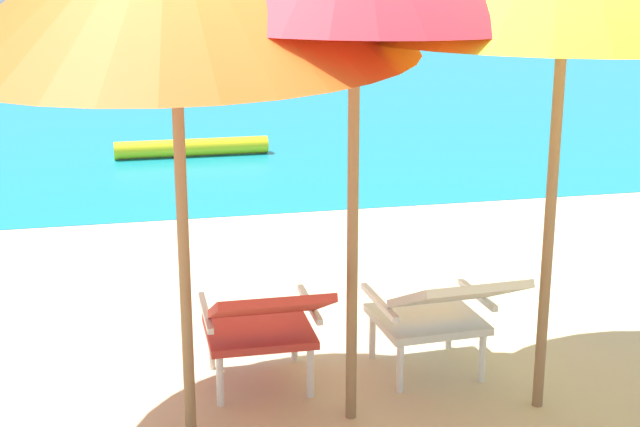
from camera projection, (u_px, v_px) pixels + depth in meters
The scene contains 5 objects.
ground_plane at pixel (238, 192), 8.47m from camera, with size 40.00×40.00×0.00m, color #CCB78E.
ocean_band at pixel (174, 75), 16.20m from camera, with size 40.00×18.00×0.01m, color teal.
swim_buoy at pixel (192, 147), 9.89m from camera, with size 0.18×0.18×1.60m, color yellow.
lounge_chair_left at pixel (264, 320), 4.51m from camera, with size 0.55×0.88×0.68m.
lounge_chair_right at pixel (441, 308), 4.65m from camera, with size 0.58×0.90×0.68m.
Camera 1 is at (-1.04, -4.17, 2.12)m, focal length 53.05 mm.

